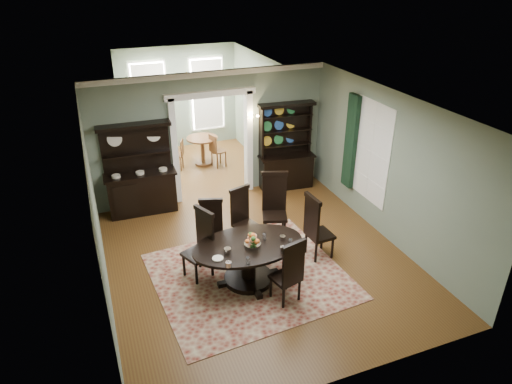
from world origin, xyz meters
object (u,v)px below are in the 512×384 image
(dining_table, at_px, (248,255))
(welsh_dresser, at_px, (286,158))
(parlor_table, at_px, (203,147))
(sideboard, at_px, (141,182))

(dining_table, relative_size, welsh_dresser, 0.91)
(welsh_dresser, xyz_separation_m, parlor_table, (-1.57, 2.10, -0.26))
(dining_table, xyz_separation_m, sideboard, (-1.35, 3.27, 0.18))
(dining_table, distance_m, sideboard, 3.55)
(parlor_table, bearing_deg, dining_table, -96.64)
(sideboard, relative_size, welsh_dresser, 0.96)
(sideboard, height_order, welsh_dresser, welsh_dresser)
(dining_table, relative_size, sideboard, 0.95)
(dining_table, bearing_deg, sideboard, 112.45)
(sideboard, distance_m, parlor_table, 2.90)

